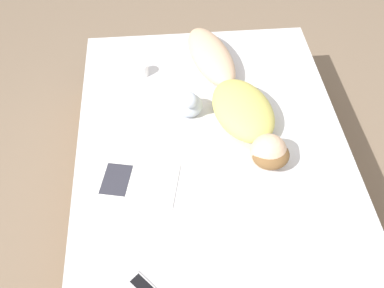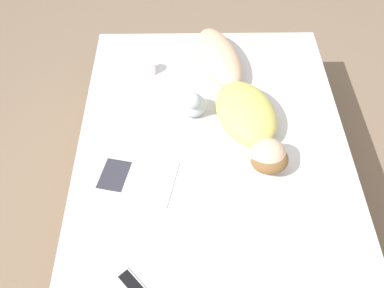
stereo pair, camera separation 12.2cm
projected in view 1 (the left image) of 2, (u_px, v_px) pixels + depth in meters
name	position (u px, v px, depth m)	size (l,w,h in m)	color
ground_plane	(209.00, 193.00, 3.09)	(12.00, 12.00, 0.00)	#7A6651
bed	(211.00, 169.00, 2.89)	(1.67, 2.23, 0.54)	tan
person	(234.00, 95.00, 2.81)	(0.57, 1.36, 0.21)	#DBB28E
open_magazine	(135.00, 182.00, 2.49)	(0.51, 0.39, 0.01)	white
coffee_mug	(142.00, 70.00, 3.03)	(0.12, 0.08, 0.09)	white
cell_phone	(143.00, 287.00, 2.10)	(0.15, 0.16, 0.01)	silver
plush_toy	(189.00, 104.00, 2.75)	(0.17, 0.19, 0.23)	#B2BCCC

